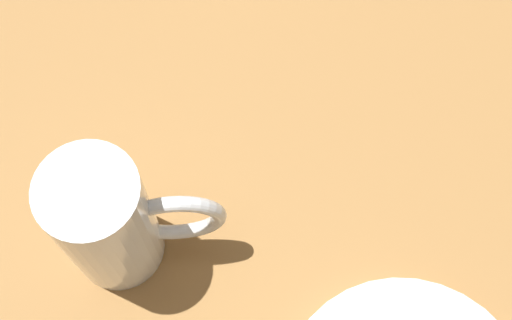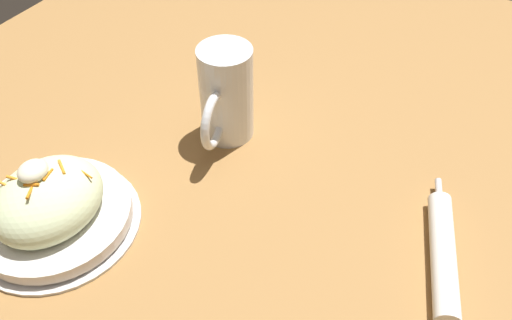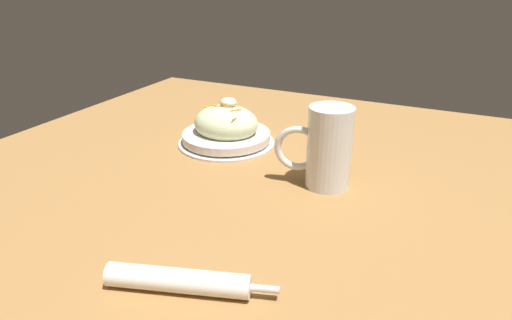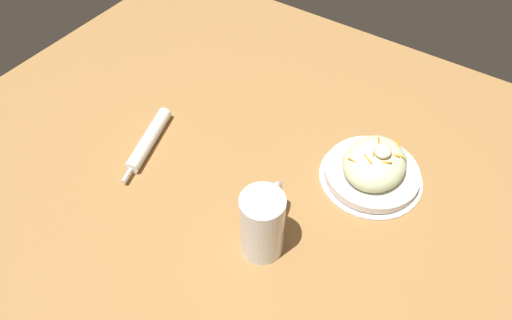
{
  "view_description": "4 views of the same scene",
  "coord_description": "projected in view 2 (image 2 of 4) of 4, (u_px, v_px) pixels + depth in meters",
  "views": [
    {
      "loc": [
        0.1,
        -0.3,
        0.65
      ],
      "look_at": [
        0.07,
        -0.07,
        0.09
      ],
      "focal_mm": 51.26,
      "sensor_mm": 36.0,
      "label": 1
    },
    {
      "loc": [
        0.46,
        0.2,
        0.54
      ],
      "look_at": [
        0.06,
        -0.03,
        0.08
      ],
      "focal_mm": 35.73,
      "sensor_mm": 36.0,
      "label": 2
    },
    {
      "loc": [
        -0.24,
        0.58,
        0.38
      ],
      "look_at": [
        0.06,
        -0.04,
        0.07
      ],
      "focal_mm": 30.96,
      "sensor_mm": 36.0,
      "label": 3
    },
    {
      "loc": [
        -0.43,
        -0.37,
        0.78
      ],
      "look_at": [
        0.07,
        -0.04,
        0.08
      ],
      "focal_mm": 32.43,
      "sensor_mm": 36.0,
      "label": 4
    }
  ],
  "objects": [
    {
      "name": "salad_plate",
      "position": [
        51.0,
        208.0,
        0.65
      ],
      "size": [
        0.22,
        0.22,
        0.11
      ],
      "color": "silver",
      "rests_on": "ground_plane"
    },
    {
      "name": "beer_mug",
      "position": [
        226.0,
        99.0,
        0.76
      ],
      "size": [
        0.14,
        0.08,
        0.15
      ],
      "color": "white",
      "rests_on": "ground_plane"
    },
    {
      "name": "ground_plane",
      "position": [
        292.0,
        180.0,
        0.74
      ],
      "size": [
        1.43,
        1.43,
        0.0
      ],
      "primitive_type": "plane",
      "color": "#9E703D"
    },
    {
      "name": "napkin_roll",
      "position": [
        443.0,
        253.0,
        0.63
      ],
      "size": [
        0.22,
        0.08,
        0.03
      ],
      "color": "white",
      "rests_on": "ground_plane"
    }
  ]
}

